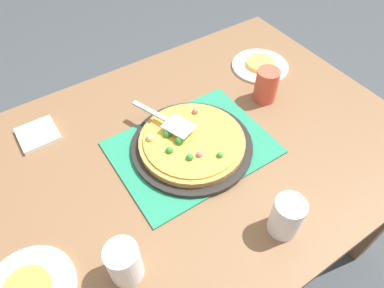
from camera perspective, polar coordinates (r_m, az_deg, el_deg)
ground_plane at (r=1.73m, az=-0.00°, el=-16.74°), size 8.00×8.00×0.00m
dining_table at (r=1.18m, az=-0.00°, el=-4.09°), size 1.40×1.00×0.75m
placemat at (r=1.09m, az=-0.00°, el=-0.58°), size 0.48×0.36×0.01m
pizza_pan at (r=1.08m, az=-0.00°, el=-0.24°), size 0.38×0.38×0.01m
pizza at (r=1.07m, az=-0.09°, el=0.45°), size 0.33×0.33×0.05m
plate_far_right at (r=1.42m, az=11.18°, el=12.54°), size 0.22×0.22×0.01m
served_slice_right at (r=1.41m, az=11.26°, el=12.96°), size 0.11×0.11×0.02m
cup_near at (r=0.85m, az=-11.13°, el=-18.68°), size 0.08×0.08×0.12m
cup_far at (r=0.92m, az=15.35°, el=-11.50°), size 0.08×0.08×0.12m
cup_corner at (r=1.24m, az=12.18°, el=9.50°), size 0.08×0.08×0.12m
pizza_server at (r=1.08m, az=-4.22°, el=4.01°), size 0.12×0.23×0.01m
napkin_stack at (r=1.23m, az=-24.11°, el=1.45°), size 0.12×0.12×0.02m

